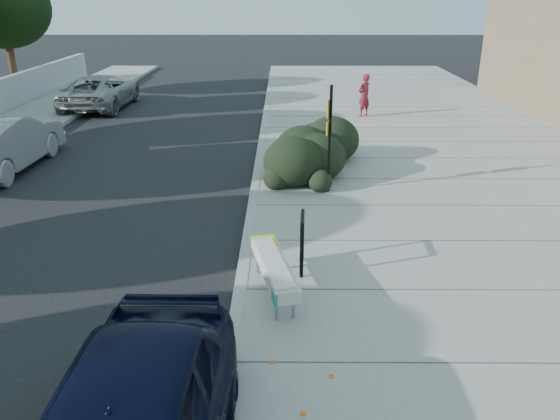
{
  "coord_description": "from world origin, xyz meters",
  "views": [
    {
      "loc": [
        0.75,
        -8.25,
        4.97
      ],
      "look_at": [
        0.69,
        1.57,
        1.0
      ],
      "focal_mm": 35.0,
      "sensor_mm": 36.0,
      "label": 1
    }
  ],
  "objects_px": {
    "wagon_silver": "(2,143)",
    "pedestrian": "(364,95)",
    "bike_rack": "(302,237)",
    "sign_post": "(329,133)",
    "bench": "(274,267)",
    "suv_silver": "(101,91)"
  },
  "relations": [
    {
      "from": "bike_rack",
      "to": "wagon_silver",
      "type": "bearing_deg",
      "value": 146.18
    },
    {
      "from": "sign_post",
      "to": "pedestrian",
      "type": "bearing_deg",
      "value": 96.87
    },
    {
      "from": "wagon_silver",
      "to": "pedestrian",
      "type": "relative_size",
      "value": 2.91
    },
    {
      "from": "suv_silver",
      "to": "pedestrian",
      "type": "height_order",
      "value": "pedestrian"
    },
    {
      "from": "bench",
      "to": "wagon_silver",
      "type": "xyz_separation_m",
      "value": [
        -8.1,
        7.35,
        0.16
      ]
    },
    {
      "from": "bench",
      "to": "suv_silver",
      "type": "distance_m",
      "value": 18.47
    },
    {
      "from": "bike_rack",
      "to": "sign_post",
      "type": "bearing_deg",
      "value": 82.31
    },
    {
      "from": "bench",
      "to": "pedestrian",
      "type": "bearing_deg",
      "value": 63.36
    },
    {
      "from": "bike_rack",
      "to": "pedestrian",
      "type": "height_order",
      "value": "pedestrian"
    },
    {
      "from": "suv_silver",
      "to": "bench",
      "type": "bearing_deg",
      "value": 117.27
    },
    {
      "from": "bench",
      "to": "sign_post",
      "type": "distance_m",
      "value": 5.4
    },
    {
      "from": "bike_rack",
      "to": "sign_post",
      "type": "xyz_separation_m",
      "value": [
        0.8,
        4.23,
        0.89
      ]
    },
    {
      "from": "bench",
      "to": "suv_silver",
      "type": "relative_size",
      "value": 0.41
    },
    {
      "from": "sign_post",
      "to": "wagon_silver",
      "type": "bearing_deg",
      "value": -173.04
    },
    {
      "from": "wagon_silver",
      "to": "pedestrian",
      "type": "height_order",
      "value": "pedestrian"
    },
    {
      "from": "sign_post",
      "to": "suv_silver",
      "type": "xyz_separation_m",
      "value": [
        -9.39,
        11.46,
        -0.94
      ]
    },
    {
      "from": "bike_rack",
      "to": "sign_post",
      "type": "height_order",
      "value": "sign_post"
    },
    {
      "from": "bench",
      "to": "bike_rack",
      "type": "relative_size",
      "value": 2.02
    },
    {
      "from": "bench",
      "to": "sign_post",
      "type": "relative_size",
      "value": 0.8
    },
    {
      "from": "wagon_silver",
      "to": "suv_silver",
      "type": "xyz_separation_m",
      "value": [
        0.0,
        9.25,
        -0.08
      ]
    },
    {
      "from": "wagon_silver",
      "to": "suv_silver",
      "type": "height_order",
      "value": "wagon_silver"
    },
    {
      "from": "bike_rack",
      "to": "bench",
      "type": "bearing_deg",
      "value": -115.44
    }
  ]
}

